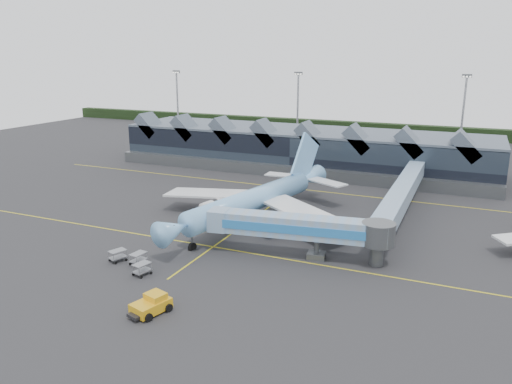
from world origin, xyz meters
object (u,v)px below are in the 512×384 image
at_px(jet_bridge, 309,229).
at_px(fuel_truck, 218,210).
at_px(main_airliner, 256,199).
at_px(pushback_tug, 151,305).

relative_size(jet_bridge, fuel_truck, 2.84).
relative_size(main_airliner, jet_bridge, 1.64).
bearing_deg(fuel_truck, pushback_tug, -75.37).
height_order(jet_bridge, fuel_truck, jet_bridge).
xyz_separation_m(main_airliner, fuel_truck, (-6.36, -1.62, -2.31)).
bearing_deg(pushback_tug, fuel_truck, 121.36).
bearing_deg(jet_bridge, fuel_truck, 144.64).
xyz_separation_m(main_airliner, jet_bridge, (12.85, -11.36, 0.22)).
relative_size(jet_bridge, pushback_tug, 5.06).
bearing_deg(pushback_tug, main_airliner, 109.82).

